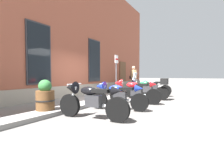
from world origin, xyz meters
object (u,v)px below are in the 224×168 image
(motorcycle_blue_sport, at_px, (116,94))
(motorcycle_red_sport, at_px, (133,90))
(motorcycle_black_sport, at_px, (89,99))
(parking_sign, at_px, (116,69))
(motorcycle_green_touring, at_px, (149,88))
(motorcycle_white_sport, at_px, (152,86))
(pedestrian_tan_coat, at_px, (133,76))
(barrel_planter, at_px, (45,97))

(motorcycle_blue_sport, relative_size, motorcycle_red_sport, 0.96)
(motorcycle_black_sport, bearing_deg, parking_sign, 18.77)
(motorcycle_green_touring, distance_m, motorcycle_white_sport, 1.55)
(pedestrian_tan_coat, bearing_deg, motorcycle_green_touring, -148.23)
(motorcycle_red_sport, distance_m, barrel_planter, 3.61)
(motorcycle_black_sport, height_order, motorcycle_green_touring, motorcycle_green_touring)
(pedestrian_tan_coat, height_order, parking_sign, parking_sign)
(motorcycle_red_sport, bearing_deg, motorcycle_black_sport, 178.51)
(motorcycle_green_touring, height_order, barrel_planter, motorcycle_green_touring)
(barrel_planter, bearing_deg, motorcycle_red_sport, -27.01)
(motorcycle_red_sport, bearing_deg, pedestrian_tan_coat, 21.21)
(motorcycle_black_sport, bearing_deg, motorcycle_red_sport, -1.49)
(motorcycle_white_sport, height_order, barrel_planter, barrel_planter)
(motorcycle_black_sport, relative_size, parking_sign, 0.99)
(motorcycle_black_sport, distance_m, barrel_planter, 1.57)
(motorcycle_red_sport, xyz_separation_m, motorcycle_green_touring, (1.69, -0.19, -0.01))
(motorcycle_black_sport, xyz_separation_m, motorcycle_white_sport, (6.27, 0.00, 0.00))
(motorcycle_blue_sport, bearing_deg, motorcycle_black_sport, 177.45)
(motorcycle_green_touring, relative_size, pedestrian_tan_coat, 1.26)
(motorcycle_black_sport, relative_size, barrel_planter, 2.34)
(motorcycle_green_touring, distance_m, barrel_planter, 5.24)
(motorcycle_green_touring, height_order, parking_sign, parking_sign)
(parking_sign, xyz_separation_m, barrel_planter, (-5.17, -0.14, -1.04))
(motorcycle_red_sport, distance_m, pedestrian_tan_coat, 5.77)
(barrel_planter, bearing_deg, motorcycle_black_sport, -84.08)
(motorcycle_white_sport, distance_m, pedestrian_tan_coat, 2.98)
(motorcycle_green_touring, bearing_deg, motorcycle_white_sport, 10.11)
(motorcycle_blue_sport, height_order, pedestrian_tan_coat, pedestrian_tan_coat)
(parking_sign, bearing_deg, pedestrian_tan_coat, 5.01)
(barrel_planter, bearing_deg, parking_sign, 1.58)
(barrel_planter, bearing_deg, motorcycle_blue_sport, -44.15)
(motorcycle_black_sport, distance_m, motorcycle_green_touring, 4.75)
(motorcycle_black_sport, relative_size, motorcycle_blue_sport, 1.06)
(motorcycle_green_touring, bearing_deg, parking_sign, 82.48)
(motorcycle_black_sport, xyz_separation_m, parking_sign, (5.01, 1.70, 1.02))
(motorcycle_green_touring, relative_size, barrel_planter, 2.33)
(parking_sign, bearing_deg, motorcycle_red_sport, -137.64)
(motorcycle_white_sport, xyz_separation_m, parking_sign, (-1.27, 1.70, 1.02))
(motorcycle_red_sport, height_order, barrel_planter, barrel_planter)
(motorcycle_red_sport, height_order, motorcycle_white_sport, motorcycle_red_sport)
(motorcycle_blue_sport, bearing_deg, parking_sign, 26.86)
(motorcycle_black_sport, height_order, barrel_planter, barrel_planter)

